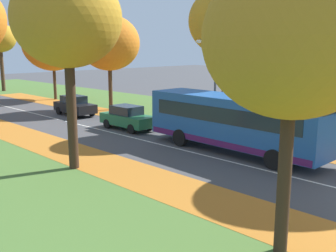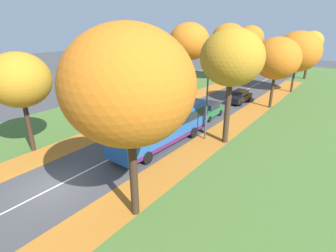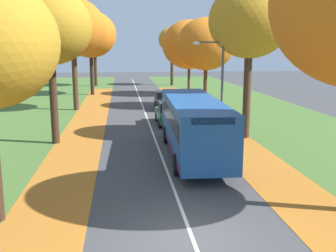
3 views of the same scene
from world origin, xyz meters
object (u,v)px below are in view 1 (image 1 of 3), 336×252
at_px(tree_left_near, 67,19).
at_px(car_black_following, 75,106).
at_px(tree_right_far, 53,44).
at_px(tree_right_mid, 109,43).
at_px(tree_left_nearest, 293,38).
at_px(streetlamp_right, 212,77).
at_px(bus, 235,121).
at_px(tree_right_distant, 0,38).
at_px(car_green_lead, 128,118).
at_px(tree_right_near, 227,22).

xyz_separation_m(tree_left_near, car_black_following, (7.90, 12.52, -5.90)).
distance_m(tree_right_far, car_black_following, 12.15).
height_order(tree_right_mid, car_black_following, tree_right_mid).
bearing_deg(tree_left_near, tree_left_nearest, -90.90).
relative_size(streetlamp_right, bus, 0.57).
height_order(tree_right_far, tree_right_distant, tree_right_far).
bearing_deg(tree_left_near, streetlamp_right, -2.34).
relative_size(tree_right_far, car_green_lead, 2.08).
relative_size(tree_right_far, car_black_following, 2.05).
relative_size(tree_left_near, streetlamp_right, 1.48).
bearing_deg(tree_right_near, car_black_following, 106.90).
bearing_deg(tree_left_near, tree_right_far, 62.34).
height_order(tree_left_nearest, streetlamp_right, tree_left_nearest).
height_order(tree_right_distant, streetlamp_right, tree_right_distant).
distance_m(tree_right_mid, car_green_lead, 10.18).
bearing_deg(tree_right_far, car_black_following, -111.51).
xyz_separation_m(tree_right_mid, car_black_following, (-3.87, -0.22, -5.07)).
xyz_separation_m(tree_right_far, car_black_following, (-4.05, -10.26, -5.09)).
xyz_separation_m(tree_right_mid, bus, (-4.14, -16.30, -4.18)).
bearing_deg(tree_left_near, tree_right_near, 0.48).
distance_m(tree_left_near, tree_right_near, 11.68).
relative_size(tree_right_distant, car_black_following, 1.99).
bearing_deg(tree_right_far, tree_left_near, -117.66).
distance_m(tree_left_near, tree_right_distant, 36.92).
relative_size(tree_right_distant, streetlamp_right, 1.42).
relative_size(tree_left_nearest, car_green_lead, 1.85).
bearing_deg(tree_left_nearest, tree_right_distant, 75.67).
height_order(tree_right_far, car_green_lead, tree_right_far).
bearing_deg(tree_right_near, streetlamp_right, -166.55).
bearing_deg(car_black_following, bus, -90.96).
height_order(tree_right_mid, tree_right_far, tree_right_far).
distance_m(tree_right_near, tree_right_far, 22.72).
distance_m(tree_right_mid, bus, 17.33).
xyz_separation_m(tree_left_nearest, bus, (7.80, 7.11, -4.03)).
relative_size(tree_right_near, tree_right_distant, 1.11).
bearing_deg(streetlamp_right, tree_right_near, 13.45).
bearing_deg(tree_right_far, tree_right_near, -90.68).
relative_size(tree_left_near, tree_right_near, 0.95).
relative_size(tree_right_mid, streetlamp_right, 1.38).
bearing_deg(streetlamp_right, tree_right_far, 84.28).
distance_m(streetlamp_right, car_green_lead, 6.59).
relative_size(tree_right_mid, bus, 0.79).
distance_m(tree_left_nearest, tree_right_near, 16.06).
xyz_separation_m(tree_right_near, car_black_following, (-3.77, 12.43, -6.32)).
bearing_deg(bus, tree_right_mid, 75.76).
bearing_deg(tree_right_mid, tree_right_distant, 90.64).
relative_size(tree_right_distant, bus, 0.81).
relative_size(tree_right_near, bus, 0.90).
bearing_deg(tree_right_far, streetlamp_right, -95.72).
bearing_deg(car_green_lead, tree_right_mid, 60.28).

